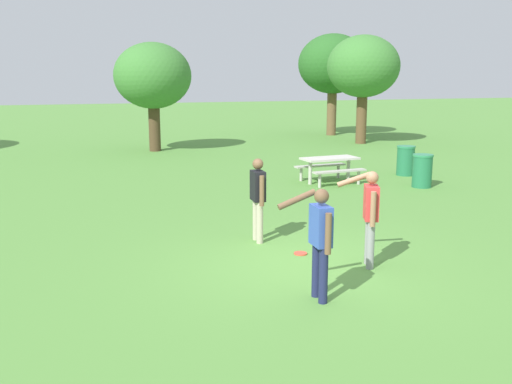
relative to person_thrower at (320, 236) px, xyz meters
The scene contains 11 objects.
ground_plane 1.82m from the person_thrower, 71.71° to the left, with size 120.00×120.00×0.00m, color #568E3D.
person_thrower is the anchor object (origin of this frame).
person_catcher 3.09m from the person_thrower, 87.78° to the left, with size 0.23×0.61×1.64m.
person_bystander 1.79m from the person_thrower, 37.37° to the left, with size 0.61×0.78×1.64m.
frisbee 2.35m from the person_thrower, 73.97° to the left, with size 0.24×0.24×0.03m, color #E04733.
picnic_table_near 9.32m from the person_thrower, 63.29° to the left, with size 1.81×1.55×0.77m.
trash_can_beside_table 9.38m from the person_thrower, 46.73° to the left, with size 0.59×0.59×0.96m.
trash_can_further_along 11.27m from the person_thrower, 50.87° to the left, with size 0.59×0.59×0.96m.
tree_broad_center 17.58m from the person_thrower, 88.98° to the left, with size 3.25×3.25×4.57m.
tree_far_right 20.02m from the person_thrower, 59.51° to the left, with size 3.39×3.39×5.05m.
tree_slender_mid 23.74m from the person_thrower, 63.65° to the left, with size 3.71×3.71×5.38m.
Camera 1 is at (-3.82, -8.55, 3.19)m, focal length 39.96 mm.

